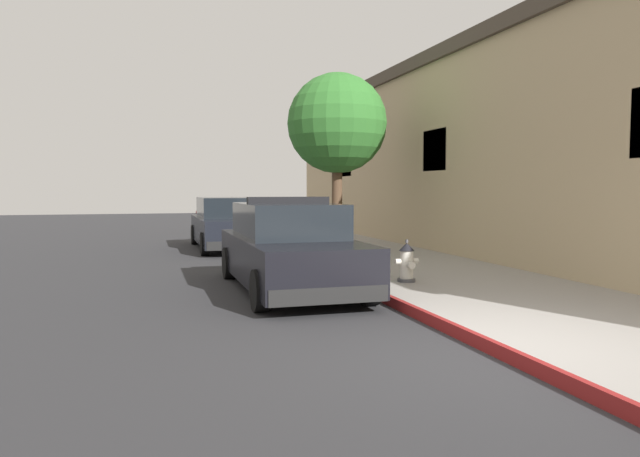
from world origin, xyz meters
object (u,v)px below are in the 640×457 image
parked_car_silver_ahead (228,224)px  street_tree (337,124)px  police_cruiser (289,249)px  fire_hydrant (407,262)px

parked_car_silver_ahead → street_tree: bearing=-49.2°
police_cruiser → parked_car_silver_ahead: (-0.08, 7.74, -0.00)m
police_cruiser → street_tree: bearing=62.8°
police_cruiser → fire_hydrant: 2.12m
street_tree → parked_car_silver_ahead: bearing=130.8°
police_cruiser → parked_car_silver_ahead: size_ratio=1.00×
fire_hydrant → parked_car_silver_ahead: bearing=104.0°
police_cruiser → parked_car_silver_ahead: bearing=90.6°
fire_hydrant → street_tree: (0.45, 5.43, 3.03)m
police_cruiser → fire_hydrant: bearing=-17.5°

